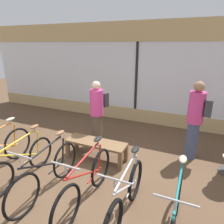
{
  "coord_description": "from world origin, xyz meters",
  "views": [
    {
      "loc": [
        1.84,
        -2.75,
        2.55
      ],
      "look_at": [
        0.0,
        1.49,
        0.95
      ],
      "focal_mm": 32.0,
      "sensor_mm": 36.0,
      "label": 1
    }
  ],
  "objects_px": {
    "bicycle_right": "(126,197)",
    "display_bench": "(96,145)",
    "bicycle_center_left": "(47,173)",
    "customer_by_window": "(196,119)",
    "bicycle_far_right": "(175,214)",
    "customer_near_rack": "(97,111)",
    "bicycle_center_right": "(86,183)",
    "bicycle_left": "(22,162)"
  },
  "relations": [
    {
      "from": "bicycle_left",
      "to": "bicycle_center_right",
      "type": "height_order",
      "value": "bicycle_center_right"
    },
    {
      "from": "bicycle_center_right",
      "to": "bicycle_far_right",
      "type": "relative_size",
      "value": 1.01
    },
    {
      "from": "bicycle_right",
      "to": "customer_by_window",
      "type": "height_order",
      "value": "customer_by_window"
    },
    {
      "from": "bicycle_right",
      "to": "display_bench",
      "type": "relative_size",
      "value": 1.19
    },
    {
      "from": "bicycle_right",
      "to": "customer_near_rack",
      "type": "xyz_separation_m",
      "value": [
        -1.48,
        1.97,
        0.53
      ]
    },
    {
      "from": "bicycle_right",
      "to": "customer_by_window",
      "type": "distance_m",
      "value": 2.44
    },
    {
      "from": "bicycle_left",
      "to": "display_bench",
      "type": "bearing_deg",
      "value": 51.38
    },
    {
      "from": "bicycle_left",
      "to": "bicycle_center_left",
      "type": "bearing_deg",
      "value": -7.91
    },
    {
      "from": "bicycle_left",
      "to": "bicycle_center_left",
      "type": "distance_m",
      "value": 0.7
    },
    {
      "from": "bicycle_center_left",
      "to": "display_bench",
      "type": "bearing_deg",
      "value": 78.12
    },
    {
      "from": "bicycle_right",
      "to": "customer_by_window",
      "type": "relative_size",
      "value": 0.93
    },
    {
      "from": "display_bench",
      "to": "customer_by_window",
      "type": "height_order",
      "value": "customer_by_window"
    },
    {
      "from": "bicycle_far_right",
      "to": "customer_by_window",
      "type": "xyz_separation_m",
      "value": [
        0.11,
        2.27,
        0.58
      ]
    },
    {
      "from": "bicycle_center_left",
      "to": "bicycle_center_right",
      "type": "distance_m",
      "value": 0.76
    },
    {
      "from": "display_bench",
      "to": "bicycle_center_left",
      "type": "bearing_deg",
      "value": -101.88
    },
    {
      "from": "bicycle_right",
      "to": "customer_by_window",
      "type": "bearing_deg",
      "value": 69.73
    },
    {
      "from": "bicycle_center_left",
      "to": "bicycle_right",
      "type": "height_order",
      "value": "bicycle_center_left"
    },
    {
      "from": "bicycle_left",
      "to": "bicycle_center_right",
      "type": "bearing_deg",
      "value": -1.61
    },
    {
      "from": "bicycle_left",
      "to": "customer_by_window",
      "type": "xyz_separation_m",
      "value": [
        2.97,
        2.15,
        0.6
      ]
    },
    {
      "from": "display_bench",
      "to": "customer_near_rack",
      "type": "xyz_separation_m",
      "value": [
        -0.3,
        0.68,
        0.55
      ]
    },
    {
      "from": "bicycle_center_left",
      "to": "bicycle_far_right",
      "type": "xyz_separation_m",
      "value": [
        2.16,
        -0.02,
        -0.01
      ]
    },
    {
      "from": "bicycle_right",
      "to": "display_bench",
      "type": "distance_m",
      "value": 1.74
    },
    {
      "from": "customer_near_rack",
      "to": "bicycle_center_right",
      "type": "bearing_deg",
      "value": -67.87
    },
    {
      "from": "bicycle_far_right",
      "to": "customer_by_window",
      "type": "distance_m",
      "value": 2.34
    },
    {
      "from": "customer_near_rack",
      "to": "bicycle_right",
      "type": "bearing_deg",
      "value": -52.99
    },
    {
      "from": "bicycle_far_right",
      "to": "customer_near_rack",
      "type": "relative_size",
      "value": 1.05
    },
    {
      "from": "bicycle_far_right",
      "to": "display_bench",
      "type": "bearing_deg",
      "value": 144.79
    },
    {
      "from": "bicycle_left",
      "to": "bicycle_far_right",
      "type": "xyz_separation_m",
      "value": [
        2.86,
        -0.12,
        0.02
      ]
    },
    {
      "from": "bicycle_left",
      "to": "customer_near_rack",
      "type": "xyz_separation_m",
      "value": [
        0.66,
        1.89,
        0.54
      ]
    },
    {
      "from": "display_bench",
      "to": "bicycle_far_right",
      "type": "bearing_deg",
      "value": -35.21
    },
    {
      "from": "bicycle_left",
      "to": "bicycle_center_right",
      "type": "xyz_separation_m",
      "value": [
        1.45,
        -0.04,
        0.02
      ]
    },
    {
      "from": "bicycle_center_left",
      "to": "customer_by_window",
      "type": "xyz_separation_m",
      "value": [
        2.27,
        2.24,
        0.58
      ]
    },
    {
      "from": "bicycle_center_right",
      "to": "bicycle_right",
      "type": "bearing_deg",
      "value": -2.67
    },
    {
      "from": "bicycle_center_right",
      "to": "bicycle_right",
      "type": "xyz_separation_m",
      "value": [
        0.7,
        -0.03,
        -0.02
      ]
    },
    {
      "from": "bicycle_right",
      "to": "bicycle_center_right",
      "type": "bearing_deg",
      "value": 177.33
    },
    {
      "from": "bicycle_center_right",
      "to": "customer_near_rack",
      "type": "distance_m",
      "value": 2.15
    },
    {
      "from": "bicycle_center_left",
      "to": "customer_by_window",
      "type": "height_order",
      "value": "customer_by_window"
    },
    {
      "from": "bicycle_left",
      "to": "customer_near_rack",
      "type": "bearing_deg",
      "value": 70.64
    },
    {
      "from": "customer_by_window",
      "to": "customer_near_rack",
      "type": "bearing_deg",
      "value": -173.7
    },
    {
      "from": "bicycle_center_left",
      "to": "bicycle_center_right",
      "type": "bearing_deg",
      "value": 4.2
    },
    {
      "from": "customer_by_window",
      "to": "bicycle_far_right",
      "type": "bearing_deg",
      "value": -92.74
    },
    {
      "from": "bicycle_far_right",
      "to": "customer_by_window",
      "type": "relative_size",
      "value": 0.98
    }
  ]
}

